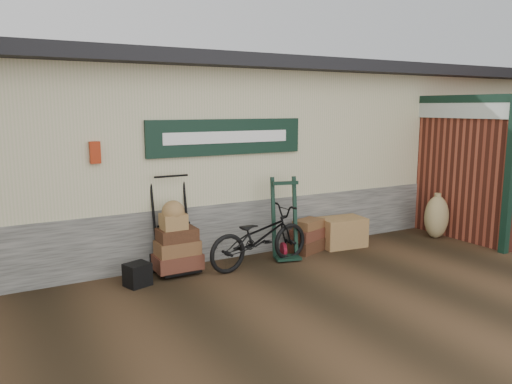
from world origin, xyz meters
TOP-DOWN VIEW (x-y plane):
  - ground at (0.00, 0.00)m, footprint 80.00×80.00m
  - station_building at (-0.01, 2.74)m, footprint 14.40×4.10m
  - brick_outbuilding at (4.70, 1.19)m, footprint 1.71×4.51m
  - porter_trolley at (-1.27, 0.85)m, footprint 0.81×0.61m
  - green_barrow at (0.51, 0.55)m, footprint 0.56×0.51m
  - suitcase_stack at (1.05, 0.69)m, footprint 0.71×0.57m
  - wicker_hamper at (1.75, 0.65)m, footprint 0.82×0.58m
  - black_trunk at (-1.93, 0.46)m, footprint 0.38×0.36m
  - bicycle at (-0.05, 0.39)m, footprint 0.78×1.80m
  - burlap_sack_left at (3.64, 0.23)m, footprint 0.58×0.52m

SIDE VIEW (x-z plane):
  - ground at x=0.00m, z-range 0.00..0.00m
  - black_trunk at x=-1.93m, z-range 0.00..0.32m
  - wicker_hamper at x=1.75m, z-range 0.00..0.51m
  - suitcase_stack at x=1.05m, z-range 0.00..0.55m
  - burlap_sack_left at x=3.64m, z-range 0.00..0.79m
  - bicycle at x=-0.05m, z-range 0.00..1.02m
  - green_barrow at x=0.51m, z-range 0.00..1.31m
  - porter_trolley at x=-1.27m, z-range 0.00..1.62m
  - brick_outbuilding at x=4.70m, z-range -0.01..2.61m
  - station_building at x=-0.01m, z-range 0.01..3.21m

